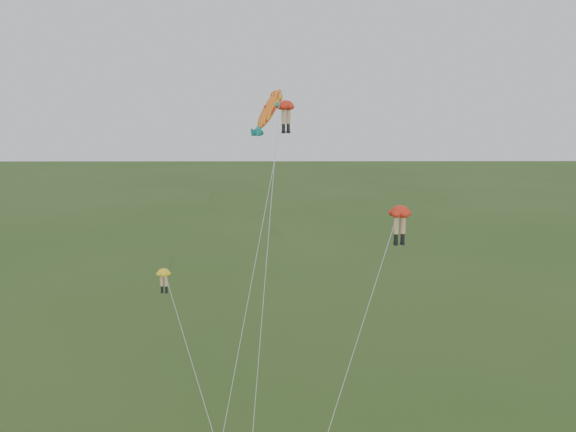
{
  "coord_description": "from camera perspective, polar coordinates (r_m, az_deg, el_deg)",
  "views": [
    {
      "loc": [
        1.61,
        -32.78,
        19.83
      ],
      "look_at": [
        1.85,
        6.0,
        12.23
      ],
      "focal_mm": 40.0,
      "sensor_mm": 36.0,
      "label": 1
    }
  ],
  "objects": [
    {
      "name": "legs_kite_red_mid",
      "position": [
        39.55,
        9.83,
        -0.15
      ],
      "size": [
        6.71,
        10.16,
        12.97
      ],
      "rotation": [
        0.0,
        0.0,
        0.22
      ],
      "color": "red",
      "rests_on": "ground"
    },
    {
      "name": "fish_kite",
      "position": [
        43.3,
        -1.66,
        9.33
      ],
      "size": [
        2.55,
        14.07,
        20.18
      ],
      "rotation": [
        0.84,
        0.0,
        -0.69
      ],
      "color": "gold",
      "rests_on": "ground"
    },
    {
      "name": "legs_kite_yellow",
      "position": [
        40.39,
        -10.77,
        -5.84
      ],
      "size": [
        4.91,
        8.3,
        9.0
      ],
      "rotation": [
        0.0,
        0.0,
        -0.14
      ],
      "color": "yellow",
      "rests_on": "ground"
    },
    {
      "name": "legs_kite_red_high",
      "position": [
        45.53,
        -0.29,
        9.13
      ],
      "size": [
        4.79,
        15.14,
        19.16
      ],
      "rotation": [
        0.0,
        0.0,
        0.6
      ],
      "color": "red",
      "rests_on": "ground"
    }
  ]
}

